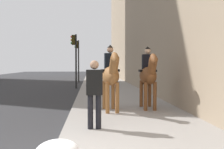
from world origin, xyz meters
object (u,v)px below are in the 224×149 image
at_px(traffic_light_near_curb, 75,52).
at_px(traffic_light_far_curb, 78,54).
at_px(pedestrian_greeting, 94,90).
at_px(mounted_horse_near, 111,75).
at_px(mounted_horse_far, 148,75).

xyz_separation_m(traffic_light_near_curb, traffic_light_far_curb, (6.08, 0.09, 0.07)).
bearing_deg(pedestrian_greeting, mounted_horse_near, -12.79).
xyz_separation_m(mounted_horse_near, traffic_light_near_curb, (10.24, 1.81, 1.20)).
height_order(mounted_horse_far, traffic_light_near_curb, traffic_light_near_curb).
xyz_separation_m(mounted_horse_near, pedestrian_greeting, (-2.46, 0.59, -0.28)).
distance_m(mounted_horse_near, traffic_light_near_curb, 10.46).
distance_m(mounted_horse_near, mounted_horse_far, 1.44).
relative_size(mounted_horse_near, traffic_light_far_curb, 0.57).
height_order(traffic_light_near_curb, traffic_light_far_curb, traffic_light_far_curb).
bearing_deg(mounted_horse_near, mounted_horse_far, 102.66).
distance_m(mounted_horse_near, pedestrian_greeting, 2.55).
bearing_deg(pedestrian_greeting, traffic_light_far_curb, 4.60).
bearing_deg(mounted_horse_far, pedestrian_greeting, -33.28).
bearing_deg(mounted_horse_near, traffic_light_far_curb, -177.45).
bearing_deg(mounted_horse_near, pedestrian_greeting, -17.48).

